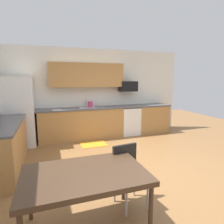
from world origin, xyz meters
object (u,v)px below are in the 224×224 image
at_px(microwave, 128,86).
at_px(kettle, 90,105).
at_px(oven_range, 129,120).
at_px(dining_table, 85,177).
at_px(refrigerator, 19,112).
at_px(chair_near_table, 128,170).

bearing_deg(microwave, kettle, -177.73).
bearing_deg(oven_range, dining_table, -120.94).
relative_size(oven_range, dining_table, 0.65).
distance_m(oven_range, dining_table, 4.15).
height_order(refrigerator, microwave, refrigerator).
bearing_deg(kettle, oven_range, -2.27).
bearing_deg(kettle, chair_near_table, -93.34).
xyz_separation_m(refrigerator, oven_range, (3.21, 0.08, -0.47)).
bearing_deg(chair_near_table, dining_table, -156.19).
bearing_deg(refrigerator, chair_near_table, -61.04).
relative_size(oven_range, microwave, 1.69).
relative_size(microwave, chair_near_table, 0.64).
relative_size(microwave, dining_table, 0.39).
distance_m(chair_near_table, kettle, 3.35).
relative_size(dining_table, kettle, 7.00).
distance_m(refrigerator, oven_range, 3.24).
distance_m(oven_range, chair_near_table, 3.56).
distance_m(refrigerator, chair_near_table, 3.65).
bearing_deg(oven_range, refrigerator, -178.57).
height_order(microwave, kettle, microwave).
bearing_deg(refrigerator, dining_table, -72.74).
xyz_separation_m(chair_near_table, kettle, (0.19, 3.30, 0.52)).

